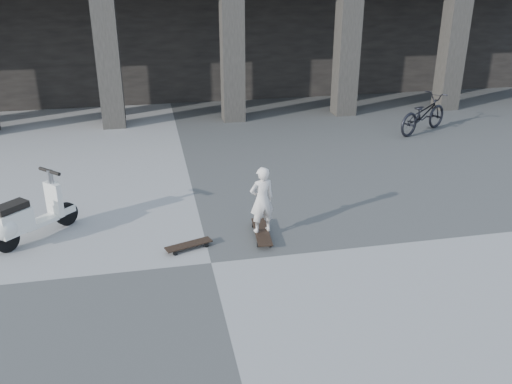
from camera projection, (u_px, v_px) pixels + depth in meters
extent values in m
plane|color=#454542|center=(211.00, 263.00, 8.77)|extent=(90.00, 90.00, 0.00)
cube|color=black|center=(161.00, 6.00, 20.22)|extent=(28.00, 6.00, 6.00)
cube|color=#2C2A24|center=(108.00, 58.00, 15.32)|extent=(0.65, 0.65, 4.00)
cube|color=#2C2A24|center=(232.00, 54.00, 15.98)|extent=(0.65, 0.65, 4.00)
cube|color=#2C2A24|center=(347.00, 50.00, 16.65)|extent=(0.65, 0.65, 4.00)
cube|color=#2C2A24|center=(453.00, 47.00, 17.31)|extent=(0.65, 0.65, 4.00)
cube|color=black|center=(262.00, 232.00, 9.59)|extent=(0.34, 1.09, 0.02)
cube|color=#B2B2B7|center=(259.00, 224.00, 9.95)|extent=(0.23, 0.08, 0.03)
cube|color=#B2B2B7|center=(265.00, 244.00, 9.26)|extent=(0.23, 0.08, 0.03)
cylinder|color=black|center=(253.00, 225.00, 9.94)|extent=(0.04, 0.08, 0.08)
cylinder|color=black|center=(265.00, 225.00, 9.96)|extent=(0.04, 0.08, 0.08)
cylinder|color=black|center=(258.00, 245.00, 9.25)|extent=(0.04, 0.08, 0.08)
cylinder|color=black|center=(271.00, 244.00, 9.28)|extent=(0.04, 0.08, 0.08)
cube|color=black|center=(189.00, 245.00, 9.17)|extent=(0.84, 0.45, 0.02)
cube|color=#B2B2B7|center=(204.00, 243.00, 9.31)|extent=(0.11, 0.19, 0.03)
cube|color=#B2B2B7|center=(173.00, 251.00, 9.05)|extent=(0.11, 0.19, 0.03)
cylinder|color=black|center=(202.00, 241.00, 9.39)|extent=(0.08, 0.05, 0.07)
cylinder|color=black|center=(206.00, 245.00, 9.24)|extent=(0.08, 0.05, 0.07)
cylinder|color=black|center=(171.00, 249.00, 9.13)|extent=(0.08, 0.05, 0.07)
cylinder|color=black|center=(175.00, 254.00, 8.98)|extent=(0.08, 0.05, 0.07)
imported|color=silver|center=(262.00, 200.00, 9.35)|extent=(0.48, 0.36, 1.20)
cylinder|color=black|center=(67.00, 214.00, 9.98)|extent=(0.38, 0.38, 0.43)
cylinder|color=black|center=(7.00, 240.00, 9.05)|extent=(0.38, 0.38, 0.43)
cube|color=silver|center=(39.00, 222.00, 9.51)|extent=(0.65, 0.65, 0.07)
cube|color=silver|center=(14.00, 221.00, 9.08)|extent=(0.66, 0.66, 0.41)
sphere|color=silver|center=(4.00, 227.00, 8.96)|extent=(0.45, 0.45, 0.45)
cube|color=black|center=(11.00, 207.00, 8.98)|extent=(0.58, 0.57, 0.11)
cube|color=silver|center=(54.00, 199.00, 9.67)|extent=(0.33, 0.33, 0.62)
cube|color=silver|center=(66.00, 210.00, 9.95)|extent=(0.33, 0.33, 0.13)
cylinder|color=#B2B2B7|center=(51.00, 179.00, 9.52)|extent=(0.14, 0.14, 0.32)
cylinder|color=black|center=(50.00, 171.00, 9.46)|extent=(0.42, 0.43, 0.06)
sphere|color=white|center=(55.00, 184.00, 9.62)|extent=(0.13, 0.13, 0.13)
imported|color=black|center=(423.00, 114.00, 15.33)|extent=(2.13, 1.62, 1.07)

